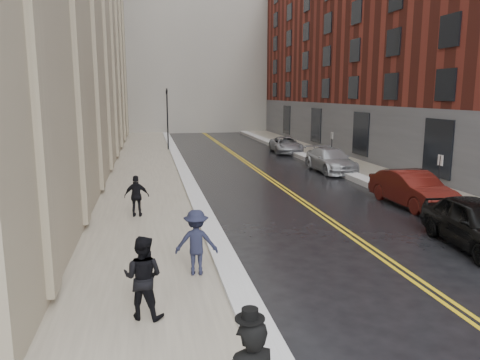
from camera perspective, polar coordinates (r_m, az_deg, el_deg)
name	(u,v)px	position (r m, az deg, el deg)	size (l,w,h in m)	color
ground	(337,301)	(11.51, 11.76, -14.24)	(160.00, 160.00, 0.00)	black
sidewalk_left	(145,181)	(26.03, -11.56, -0.12)	(4.00, 64.00, 0.15)	gray
sidewalk_right	(374,173)	(29.18, 15.98, 0.82)	(3.00, 64.00, 0.15)	gray
lane_stripe_a	(267,178)	(26.86, 3.28, 0.24)	(0.12, 64.00, 0.01)	gold
lane_stripe_b	(271,178)	(26.92, 3.77, 0.26)	(0.12, 64.00, 0.01)	gold
snow_ridge_left	(187,179)	(26.09, -6.51, 0.17)	(0.70, 60.80, 0.26)	silver
snow_ridge_right	(345,173)	(28.38, 12.65, 0.86)	(0.85, 60.80, 0.30)	silver
building_right	(442,36)	(39.39, 23.37, 15.82)	(14.00, 50.00, 18.00)	maroon
traffic_signal	(167,114)	(39.67, -8.85, 7.93)	(0.18, 0.15, 5.20)	black
parking_sign_near	(439,175)	(21.63, 23.11, 0.55)	(0.06, 0.35, 2.23)	black
parking_sign_far	(332,145)	(32.16, 11.12, 4.19)	(0.06, 0.35, 2.23)	black
car_black	(479,224)	(16.37, 27.08, -4.78)	(1.86, 4.63, 1.58)	black
car_maroon	(412,189)	(21.29, 20.26, -1.03)	(1.61, 4.62, 1.52)	#45100C
car_silver_near	(331,160)	(29.44, 10.98, 2.39)	(2.03, 4.99, 1.45)	#AEB0B6
car_silver_far	(286,145)	(38.42, 5.63, 4.28)	(2.16, 4.68, 1.30)	#A2A4AA
pedestrian_a	(143,277)	(10.08, -11.75, -11.52)	(0.86, 0.67, 1.77)	black
pedestrian_b	(196,242)	(12.19, -5.34, -7.56)	(1.11, 0.64, 1.71)	#1C1E32
pedestrian_c	(137,196)	(18.20, -12.48, -1.92)	(0.93, 0.39, 1.58)	black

